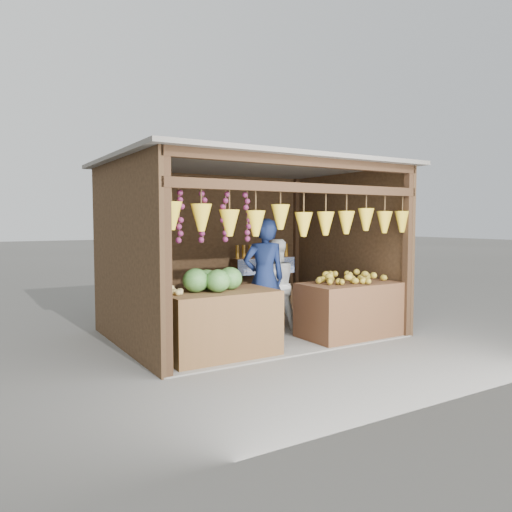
# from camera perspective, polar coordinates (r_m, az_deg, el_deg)

# --- Properties ---
(ground) EXTENTS (80.00, 80.00, 0.00)m
(ground) POSITION_cam_1_polar(r_m,az_deg,el_deg) (7.98, -0.73, -8.78)
(ground) COLOR #514F49
(ground) RESTS_ON ground
(stall_structure) EXTENTS (4.30, 3.30, 2.66)m
(stall_structure) POSITION_cam_1_polar(r_m,az_deg,el_deg) (7.72, -0.79, 3.26)
(stall_structure) COLOR slate
(stall_structure) RESTS_ON ground
(back_shelf) EXTENTS (1.25, 0.32, 1.32)m
(back_shelf) POSITION_cam_1_polar(r_m,az_deg,el_deg) (9.46, 0.79, -1.39)
(back_shelf) COLOR #382314
(back_shelf) RESTS_ON ground
(counter_left) EXTENTS (1.47, 0.85, 0.86)m
(counter_left) POSITION_cam_1_polar(r_m,az_deg,el_deg) (6.57, -4.25, -7.74)
(counter_left) COLOR #50381A
(counter_left) RESTS_ON ground
(counter_right) EXTENTS (1.53, 0.85, 0.83)m
(counter_right) POSITION_cam_1_polar(r_m,az_deg,el_deg) (7.77, 10.69, -6.07)
(counter_right) COLOR #472917
(counter_right) RESTS_ON ground
(stool) EXTENTS (0.36, 0.36, 0.33)m
(stool) POSITION_cam_1_polar(r_m,az_deg,el_deg) (7.42, -12.79, -8.55)
(stool) COLOR black
(stool) RESTS_ON ground
(man_standing) EXTENTS (0.74, 0.56, 1.80)m
(man_standing) POSITION_cam_1_polar(r_m,az_deg,el_deg) (7.51, 0.94, -2.61)
(man_standing) COLOR #132049
(man_standing) RESTS_ON ground
(woman_standing) EXTENTS (0.84, 0.72, 1.48)m
(woman_standing) POSITION_cam_1_polar(r_m,az_deg,el_deg) (8.03, 2.20, -3.33)
(woman_standing) COLOR silver
(woman_standing) RESTS_ON ground
(vendor_seated) EXTENTS (0.56, 0.39, 1.09)m
(vendor_seated) POSITION_cam_1_polar(r_m,az_deg,el_deg) (7.30, -12.88, -3.10)
(vendor_seated) COLOR #503720
(vendor_seated) RESTS_ON stool
(melon_pile) EXTENTS (1.00, 0.50, 0.32)m
(melon_pile) POSITION_cam_1_polar(r_m,az_deg,el_deg) (6.47, -5.05, -2.61)
(melon_pile) COLOR #144D15
(melon_pile) RESTS_ON counter_left
(tanfruit_pile) EXTENTS (0.34, 0.40, 0.13)m
(tanfruit_pile) POSITION_cam_1_polar(r_m,az_deg,el_deg) (6.21, -9.52, -3.81)
(tanfruit_pile) COLOR #AA8D4E
(tanfruit_pile) RESTS_ON counter_left
(mango_pile) EXTENTS (1.40, 0.64, 0.22)m
(mango_pile) POSITION_cam_1_polar(r_m,az_deg,el_deg) (7.69, 10.91, -2.21)
(mango_pile) COLOR orange
(mango_pile) RESTS_ON counter_right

